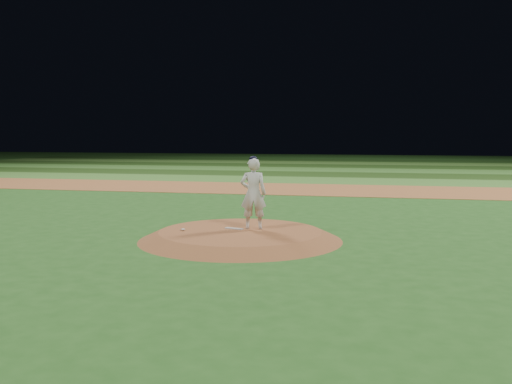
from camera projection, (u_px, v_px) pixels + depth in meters
ground at (240, 240)px, 15.43m from camera, size 120.00×120.00×0.00m
infield_dirt_band at (306, 189)px, 29.04m from camera, size 70.00×6.00×0.02m
outfield_stripe_0 at (317, 180)px, 34.38m from camera, size 70.00×5.00×0.02m
outfield_stripe_1 at (325, 174)px, 39.24m from camera, size 70.00×5.00×0.02m
outfield_stripe_2 at (331, 170)px, 44.10m from camera, size 70.00×5.00×0.02m
outfield_stripe_3 at (336, 166)px, 48.96m from camera, size 70.00×5.00×0.02m
outfield_stripe_4 at (340, 163)px, 53.82m from camera, size 70.00×5.00×0.02m
outfield_stripe_5 at (343, 160)px, 58.68m from camera, size 70.00×5.00×0.02m
pitchers_mound at (240, 235)px, 15.42m from camera, size 5.50×5.50×0.25m
pitching_rubber at (234, 229)px, 15.69m from camera, size 0.55×0.26×0.03m
rosin_bag at (183, 230)px, 15.41m from camera, size 0.12×0.12×0.06m
pitcher_on_mound at (253, 193)px, 15.61m from camera, size 0.78×0.58×2.01m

